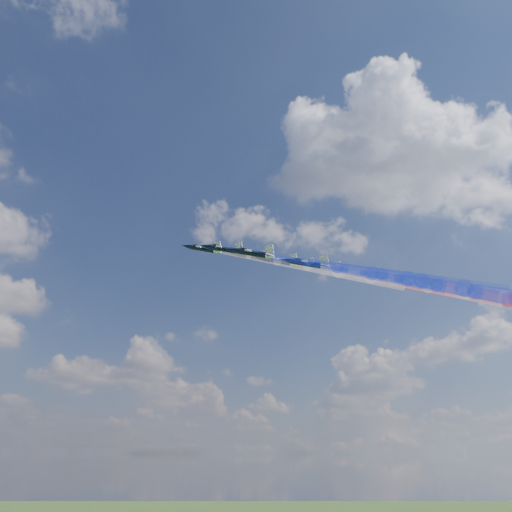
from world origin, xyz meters
TOP-DOWN VIEW (x-y plane):
  - jet_lead at (-17.16, 20.67)m, footprint 15.01×15.74m
  - trail_lead at (-0.76, -2.13)m, footprint 30.22×40.68m
  - jet_inner_left at (-17.98, 9.42)m, footprint 15.01×15.74m
  - trail_inner_left at (-1.57, -13.39)m, footprint 30.22×40.68m
  - jet_inner_right at (-3.84, 17.35)m, footprint 15.01×15.74m
  - trail_inner_right at (12.57, -5.45)m, footprint 30.22×40.68m
  - jet_outer_left at (-19.78, -5.28)m, footprint 15.01×15.74m
  - trail_outer_left at (-3.38, -28.09)m, footprint 30.22×40.68m
  - jet_center_third at (-4.69, 4.65)m, footprint 15.01×15.74m
  - trail_center_third at (11.72, -18.15)m, footprint 30.22×40.68m
  - jet_outer_right at (8.79, 13.85)m, footprint 15.01×15.74m
  - trail_outer_right at (25.19, -8.96)m, footprint 30.22×40.68m
  - jet_rear_left at (-6.14, -7.97)m, footprint 15.01×15.74m
  - trail_rear_left at (10.26, -30.78)m, footprint 30.22×40.68m
  - jet_rear_right at (7.13, 1.47)m, footprint 15.01×15.74m
  - trail_rear_right at (23.54, -21.33)m, footprint 30.22×40.68m

SIDE VIEW (x-z plane):
  - trail_rear_left at x=10.26m, z-range 102.91..120.16m
  - trail_outer_left at x=-3.38m, z-range 103.44..120.68m
  - trail_rear_right at x=23.54m, z-range 106.61..123.86m
  - trail_center_third at x=11.72m, z-range 107.21..124.46m
  - trail_inner_left at x=-1.57m, z-range 109.02..126.26m
  - jet_rear_left at x=-6.14m, z-range 115.07..123.42m
  - jet_outer_left at x=-19.78m, z-range 115.59..123.94m
  - trail_outer_right at x=25.19m, z-range 111.25..128.50m
  - trail_inner_right at x=12.57m, z-range 112.11..129.35m
  - trail_lead at x=-0.76m, z-range 112.47..129.72m
  - jet_rear_right at x=7.13m, z-range 118.76..127.11m
  - jet_center_third at x=-4.69m, z-range 119.36..127.71m
  - jet_inner_left at x=-17.98m, z-range 121.17..129.52m
  - jet_outer_right at x=8.79m, z-range 123.41..131.76m
  - jet_inner_right at x=-3.84m, z-range 124.26..132.61m
  - jet_lead at x=-17.16m, z-range 124.63..132.98m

